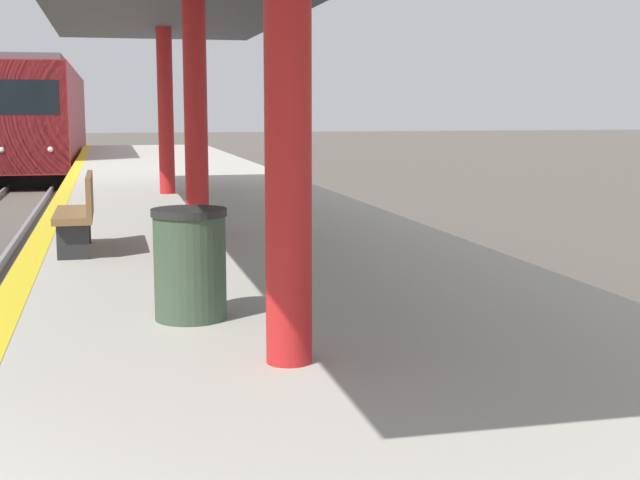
{
  "coord_description": "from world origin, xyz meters",
  "views": [
    {
      "loc": [
        2.55,
        -2.72,
        2.67
      ],
      "look_at": [
        7.05,
        16.23,
        -0.21
      ],
      "focal_mm": 50.0,
      "sensor_mm": 36.0,
      "label": 1
    }
  ],
  "objects": [
    {
      "name": "bench",
      "position": [
        2.19,
        8.18,
        1.47
      ],
      "size": [
        0.44,
        1.51,
        0.92
      ],
      "color": "brown",
      "rests_on": "platform_right"
    },
    {
      "name": "trash_bin",
      "position": [
        3.16,
        4.38,
        1.44
      ],
      "size": [
        0.61,
        0.61,
        0.9
      ],
      "color": "#384C38",
      "rests_on": "platform_right"
    },
    {
      "name": "train",
      "position": [
        0.0,
        38.25,
        2.27
      ],
      "size": [
        2.71,
        22.34,
        4.47
      ],
      "color": "black",
      "rests_on": "ground"
    }
  ]
}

